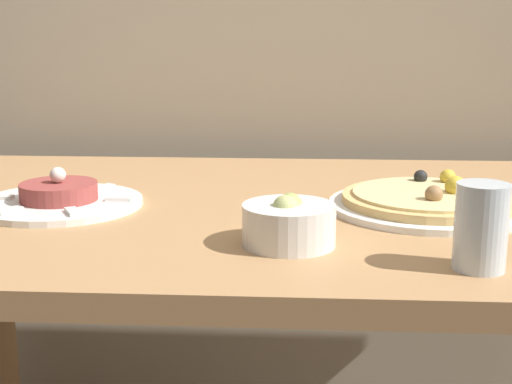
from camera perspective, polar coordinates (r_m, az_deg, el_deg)
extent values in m
cube|color=#AD7F51|center=(1.14, 0.45, -1.78)|extent=(1.32, 0.81, 0.03)
cylinder|color=#AD7F51|center=(1.73, -19.60, -11.32)|extent=(0.06, 0.06, 0.76)
cylinder|color=white|center=(1.13, 13.64, -1.11)|extent=(0.31, 0.31, 0.01)
cylinder|color=#DBB26B|center=(1.12, 13.67, -0.55)|extent=(0.27, 0.27, 0.01)
cylinder|color=beige|center=(1.12, 13.70, -0.13)|extent=(0.23, 0.23, 0.00)
sphere|color=#997047|center=(1.07, 14.05, -0.18)|extent=(0.03, 0.03, 0.03)
sphere|color=#387F33|center=(1.15, 17.58, 0.42)|extent=(0.02, 0.02, 0.02)
sphere|color=black|center=(1.20, 13.03, 1.20)|extent=(0.02, 0.02, 0.02)
sphere|color=gold|center=(1.13, 15.66, 0.44)|extent=(0.03, 0.03, 0.03)
sphere|color=gold|center=(1.20, 15.09, 1.15)|extent=(0.03, 0.03, 0.03)
cylinder|color=white|center=(1.16, -15.44, -0.86)|extent=(0.26, 0.26, 0.01)
cylinder|color=#933D38|center=(1.15, -15.49, 0.05)|extent=(0.12, 0.12, 0.03)
sphere|color=silver|center=(1.15, -15.57, 1.32)|extent=(0.02, 0.02, 0.02)
cube|color=white|center=(1.13, -10.91, -0.55)|extent=(0.04, 0.02, 0.01)
cube|color=white|center=(1.22, -12.13, 0.38)|extent=(0.03, 0.04, 0.01)
cube|color=white|center=(1.25, -16.32, 0.43)|extent=(0.03, 0.04, 0.01)
cube|color=white|center=(1.19, -19.78, -0.40)|extent=(0.04, 0.02, 0.01)
cube|color=white|center=(1.10, -19.16, -1.42)|extent=(0.03, 0.04, 0.01)
cube|color=white|center=(1.06, -14.46, -1.53)|extent=(0.03, 0.04, 0.01)
cylinder|color=white|center=(0.91, 2.64, -2.64)|extent=(0.12, 0.12, 0.05)
sphere|color=#A3B25B|center=(0.92, 2.75, -1.05)|extent=(0.03, 0.03, 0.03)
sphere|color=#A3B25B|center=(0.91, 2.91, -1.23)|extent=(0.02, 0.02, 0.02)
sphere|color=#B7BC70|center=(0.90, 2.34, -1.27)|extent=(0.03, 0.03, 0.03)
cylinder|color=silver|center=(0.85, 17.56, -2.68)|extent=(0.06, 0.06, 0.10)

